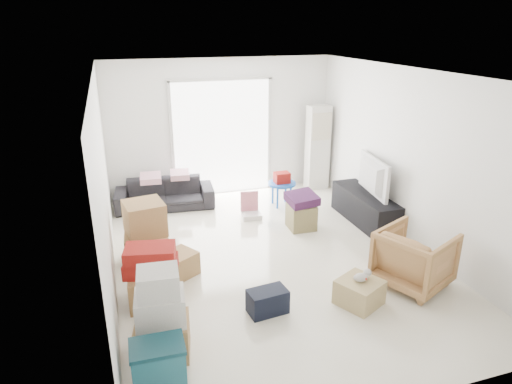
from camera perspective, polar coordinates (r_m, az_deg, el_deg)
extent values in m
cube|color=white|center=(6.99, 1.92, -9.03)|extent=(4.50, 6.00, 0.24)
cube|color=white|center=(6.10, 2.25, 15.77)|extent=(4.50, 6.00, 0.24)
cube|color=white|center=(9.29, -4.50, 8.16)|extent=(4.50, 0.24, 2.70)
cube|color=white|center=(3.86, 18.20, -11.29)|extent=(4.50, 0.24, 2.70)
cube|color=white|center=(6.05, -19.55, 0.27)|extent=(0.24, 6.00, 2.70)
cube|color=white|center=(7.50, 19.41, 4.08)|extent=(0.24, 6.00, 2.70)
cube|color=white|center=(9.20, -4.26, 6.77)|extent=(2.00, 0.01, 2.30)
cube|color=silver|center=(9.02, -10.46, 6.20)|extent=(0.06, 0.04, 2.30)
cube|color=silver|center=(9.47, 1.69, 7.20)|extent=(0.06, 0.04, 2.30)
cube|color=silver|center=(8.99, -4.44, 13.89)|extent=(2.10, 0.04, 0.06)
cube|color=silver|center=(9.60, 7.69, 5.53)|extent=(0.45, 0.30, 1.75)
cube|color=black|center=(8.22, 13.44, -1.92)|extent=(0.48, 1.60, 0.53)
imported|color=black|center=(8.10, 13.63, 0.29)|extent=(0.78, 1.18, 0.15)
imported|color=#232227|center=(8.77, -11.38, 0.31)|extent=(1.87, 0.70, 0.71)
cube|color=#D79CAE|center=(8.58, -13.11, 2.69)|extent=(0.44, 0.36, 0.13)
cube|color=#D79CAE|center=(8.68, -9.56, 3.15)|extent=(0.41, 0.34, 0.13)
imported|color=tan|center=(6.41, 19.24, -7.51)|extent=(1.07, 1.10, 0.87)
cube|color=#195260|center=(4.73, -11.88, -22.34)|extent=(0.49, 0.35, 0.27)
cube|color=#195260|center=(4.56, -12.14, -19.85)|extent=(0.49, 0.35, 0.27)
cube|color=#0C333D|center=(4.46, -12.30, -18.33)|extent=(0.51, 0.36, 0.04)
cube|color=#A57E4A|center=(5.13, -11.56, -17.34)|extent=(0.63, 0.55, 0.41)
cube|color=silver|center=(4.92, -11.86, -13.97)|extent=(0.54, 0.46, 0.32)
cube|color=silver|center=(4.76, -12.12, -11.02)|extent=(0.44, 0.40, 0.27)
cube|color=#A57E4A|center=(5.97, -12.75, -11.52)|extent=(0.62, 0.62, 0.42)
cube|color=#A81417|center=(5.81, -12.98, -9.00)|extent=(0.71, 0.57, 0.19)
cube|color=#A81417|center=(5.73, -13.12, -7.45)|extent=(0.67, 0.51, 0.17)
cube|color=#A57E4A|center=(6.92, -13.44, -6.69)|extent=(0.65, 0.55, 0.45)
cube|color=#A57E4A|center=(6.73, -13.76, -3.18)|extent=(0.61, 0.61, 0.48)
cube|color=#A57E4A|center=(6.51, -9.43, -8.80)|extent=(0.55, 0.55, 0.33)
cube|color=black|center=(5.67, 1.45, -13.50)|extent=(0.50, 0.33, 0.30)
cube|color=olive|center=(7.81, 5.67, -3.05)|extent=(0.45, 0.45, 0.43)
cube|color=#421A42|center=(7.70, 5.75, -1.10)|extent=(0.49, 0.49, 0.14)
cylinder|color=#1651B5|center=(8.68, 3.24, 1.07)|extent=(0.54, 0.54, 0.04)
cylinder|color=#1651B5|center=(8.92, 3.71, 0.03)|extent=(0.04, 0.04, 0.42)
cylinder|color=#1651B5|center=(8.83, 2.09, -0.16)|extent=(0.04, 0.04, 0.42)
cylinder|color=#1651B5|center=(8.60, 2.69, -0.76)|extent=(0.04, 0.04, 0.42)
cylinder|color=#1651B5|center=(8.69, 4.35, -0.56)|extent=(0.04, 0.04, 0.42)
cube|color=#A81417|center=(8.64, 3.26, 1.82)|extent=(0.28, 0.22, 0.20)
cube|color=silver|center=(8.25, -0.57, -2.94)|extent=(0.38, 0.34, 0.09)
cube|color=#CD687E|center=(8.27, -0.84, -1.13)|extent=(0.33, 0.08, 0.38)
cube|color=tan|center=(5.96, 12.78, -12.12)|extent=(0.65, 0.65, 0.32)
ellipsoid|color=#B2ADA8|center=(5.85, 12.95, -10.36)|extent=(0.19, 0.13, 0.10)
cube|color=red|center=(5.85, 12.95, -10.33)|extent=(0.15, 0.13, 0.03)
sphere|color=#B2ADA8|center=(5.91, 13.76, -9.80)|extent=(0.10, 0.10, 0.10)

